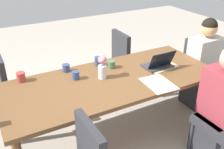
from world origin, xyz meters
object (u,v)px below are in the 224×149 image
laptop_head_left_left_near (159,64)px  coffee_mug_near_left (111,64)px  coffee_mug_far_left (76,75)px  flower_vase (102,66)px  chair_head_left_left_near (201,67)px  coffee_mug_near_right (21,77)px  person_far_left_mid (220,111)px  coffee_mug_centre_left (66,68)px  chair_near_right_near (16,86)px  chair_near_right_mid (127,58)px  coffee_mug_centre_right (98,61)px  person_head_left_left_near (202,69)px  dining_table (112,85)px

laptop_head_left_left_near → coffee_mug_near_left: bearing=-27.7°
coffee_mug_near_left → coffee_mug_far_left: coffee_mug_far_left is taller
flower_vase → laptop_head_left_left_near: size_ratio=0.77×
chair_head_left_left_near → coffee_mug_near_right: size_ratio=9.37×
person_far_left_mid → flower_vase: (0.87, -0.81, 0.34)m
chair_head_left_left_near → flower_vase: bearing=1.2°
coffee_mug_centre_left → chair_near_right_near: bearing=-36.6°
chair_near_right_mid → coffee_mug_centre_right: size_ratio=8.63×
chair_near_right_mid → coffee_mug_near_left: (0.58, 0.59, 0.28)m
chair_near_right_mid → laptop_head_left_left_near: 0.89m
chair_near_right_mid → coffee_mug_far_left: chair_near_right_mid is taller
person_far_left_mid → flower_vase: size_ratio=4.87×
chair_near_right_near → coffee_mug_centre_left: size_ratio=10.96×
chair_near_right_mid → coffee_mug_near_left: bearing=45.4°
chair_head_left_left_near → chair_near_right_mid: bearing=-45.9°
person_far_left_mid → laptop_head_left_left_near: 0.80m
person_far_left_mid → laptop_head_left_left_near: size_ratio=3.73×
laptop_head_left_left_near → coffee_mug_near_left: size_ratio=3.78×
coffee_mug_centre_right → coffee_mug_near_right: bearing=-2.2°
chair_near_right_near → coffee_mug_near_right: 0.47m
laptop_head_left_left_near → coffee_mug_near_left: 0.53m
flower_vase → laptop_head_left_left_near: (-0.67, 0.08, -0.09)m
chair_near_right_mid → coffee_mug_near_right: size_ratio=9.37×
flower_vase → coffee_mug_far_left: bearing=-23.1°
chair_near_right_mid → coffee_mug_centre_left: 1.18m
chair_head_left_left_near → person_head_left_left_near: 0.10m
laptop_head_left_left_near → coffee_mug_near_right: bearing=-16.0°
dining_table → coffee_mug_centre_left: (0.36, -0.39, 0.11)m
chair_near_right_near → flower_vase: bearing=138.3°
chair_near_right_near → coffee_mug_far_left: bearing=132.0°
chair_head_left_left_near → person_head_left_left_near: person_head_left_left_near is taller
coffee_mug_near_left → coffee_mug_centre_left: size_ratio=1.03×
coffee_mug_near_right → coffee_mug_far_left: size_ratio=1.12×
flower_vase → coffee_mug_centre_left: flower_vase is taller
dining_table → person_head_left_left_near: person_head_left_left_near is taller
flower_vase → coffee_mug_centre_right: size_ratio=2.35×
chair_head_left_left_near → coffee_mug_far_left: (1.74, -0.08, 0.28)m
coffee_mug_centre_left → coffee_mug_centre_right: 0.37m
dining_table → person_far_left_mid: 1.10m
chair_head_left_left_near → coffee_mug_centre_right: (1.39, -0.26, 0.29)m
chair_head_left_left_near → chair_near_right_near: bearing=-16.4°
chair_near_right_mid → coffee_mug_centre_right: chair_near_right_mid is taller
laptop_head_left_left_near → coffee_mug_centre_right: laptop_head_left_left_near is taller
dining_table → person_far_left_mid: (-0.80, 0.74, -0.14)m
chair_head_left_left_near → flower_vase: flower_vase is taller
person_far_left_mid → coffee_mug_near_right: (1.63, -1.14, 0.26)m
flower_vase → coffee_mug_centre_right: (-0.09, -0.30, -0.08)m
laptop_head_left_left_near → coffee_mug_centre_right: (0.58, -0.38, 0.01)m
coffee_mug_far_left → person_head_left_left_near: bearing=174.8°
dining_table → laptop_head_left_left_near: bearing=178.8°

